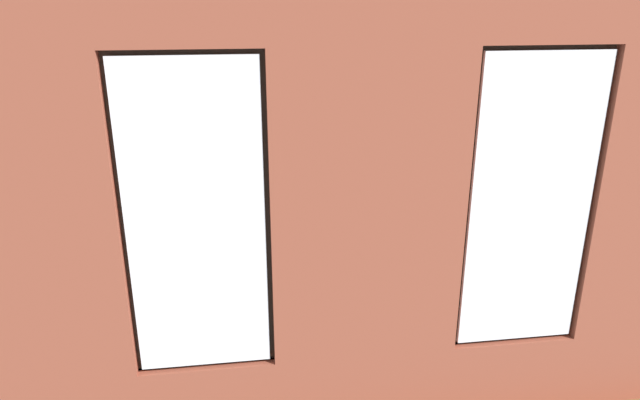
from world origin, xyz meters
The scene contains 18 objects.
ground_plane centered at (0.00, 0.00, -0.05)m, with size 7.23×5.44×0.10m, color brown.
brick_wall_with_windows centered at (0.00, 2.34, 1.76)m, with size 6.63×0.30×3.50m.
couch_by_window centered at (0.14, 1.69, 0.33)m, with size 1.88×0.87×0.80m.
couch_left centered at (-2.62, 0.42, 0.33)m, with size 0.92×1.74×0.80m.
coffee_table centered at (0.08, -0.48, 0.40)m, with size 1.44×0.89×0.45m.
cup_ceramic centered at (0.51, -0.35, 0.49)m, with size 0.07×0.07×0.08m, color silver.
candle_jar centered at (0.08, -0.48, 0.51)m, with size 0.08×0.08×0.11m, color #B7333D.
table_plant_small centered at (-0.03, -0.35, 0.54)m, with size 0.10×0.10×0.17m.
remote_black centered at (0.26, -0.60, 0.46)m, with size 0.05×0.17×0.02m, color black.
media_console centered at (2.97, 0.20, 0.28)m, with size 1.25×0.42×0.55m, color black.
tv_flatscreen centered at (2.97, 0.19, 0.91)m, with size 1.07×0.20×0.70m.
potted_plant_between_couches centered at (-1.25, 1.64, 0.60)m, with size 0.89×0.83×1.43m.
potted_plant_mid_room_small centered at (-1.02, -1.09, 0.47)m, with size 0.52×0.52×0.68m.
potted_plant_by_left_couch centered at (-2.22, -0.89, 0.36)m, with size 0.32×0.32×0.55m.
potted_plant_foreground_right centered at (2.67, -1.67, 0.66)m, with size 0.82×0.75×1.30m.
potted_plant_near_tv centered at (2.42, 1.27, 0.55)m, with size 0.66×0.66×0.84m.
potted_plant_beside_window_right centered at (1.69, 1.79, 0.43)m, with size 0.38×0.38×0.70m.
potted_plant_corner_near_left centered at (-2.77, -1.71, 0.77)m, with size 0.97×0.86×1.41m.
Camera 1 is at (0.74, 5.50, 2.78)m, focal length 32.00 mm.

